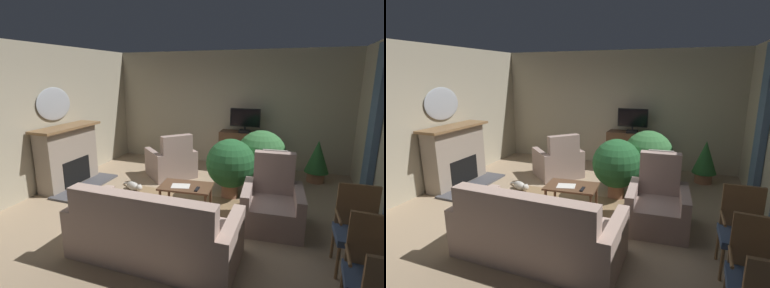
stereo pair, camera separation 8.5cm
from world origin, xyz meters
TOP-DOWN VIEW (x-y plane):
  - ground_plane at (0.00, 0.00)m, footprint 6.47×6.56m
  - wall_back at (0.00, 3.03)m, footprint 6.47×0.10m
  - wall_left at (-2.98, 0.00)m, footprint 0.10×6.56m
  - curtain_panel_far at (2.87, 1.16)m, footprint 0.10×0.44m
  - rug_central at (-0.08, -0.19)m, footprint 2.38×1.97m
  - fireplace at (-2.66, 0.37)m, footprint 0.86×1.53m
  - wall_mirror_oval at (-2.90, 0.37)m, footprint 0.06×0.87m
  - tv_cabinet at (0.55, 2.68)m, footprint 1.18×0.47m
  - television at (0.55, 2.63)m, footprint 0.70×0.20m
  - coffee_table at (0.05, 0.02)m, footprint 0.90×0.61m
  - tv_remote at (0.28, -0.08)m, footprint 0.06×0.17m
  - folded_newspaper at (-0.02, -0.03)m, footprint 0.34×0.29m
  - sofa_floral at (0.11, -1.27)m, footprint 2.11×0.95m
  - armchair_beside_cabinet at (1.44, 0.08)m, footprint 0.94×0.95m
  - armchair_by_fireplace at (-0.90, 1.58)m, footprint 1.30×1.30m
  - side_chair_tucked_against_wall at (2.46, -1.44)m, footprint 0.51×0.46m
  - side_chair_far_end at (2.46, -0.65)m, footprint 0.50×0.48m
  - potted_plant_small_fern_corner at (1.08, 1.48)m, footprint 0.98×0.98m
  - potted_plant_leafy_by_curtain at (0.60, 0.91)m, footprint 0.91×0.91m
  - potted_plant_on_hearth_side at (2.17, 2.31)m, footprint 0.50×0.50m
  - cat at (-1.28, 0.56)m, footprint 0.60×0.36m

SIDE VIEW (x-z plane):
  - ground_plane at x=0.00m, z-range -0.04..0.00m
  - rug_central at x=-0.08m, z-range 0.00..0.01m
  - cat at x=-1.28m, z-range -0.01..0.18m
  - armchair_by_fireplace at x=-0.90m, z-range -0.19..0.82m
  - sofa_floral at x=0.11m, z-range -0.16..0.80m
  - armchair_beside_cabinet at x=1.44m, z-range -0.22..0.89m
  - coffee_table at x=0.05m, z-range 0.18..0.65m
  - tv_cabinet at x=0.55m, z-range -0.02..0.90m
  - folded_newspaper at x=-0.02m, z-range 0.48..0.48m
  - tv_remote at x=0.28m, z-range 0.48..0.50m
  - potted_plant_on_hearth_side at x=2.17m, z-range 0.05..0.96m
  - side_chair_far_end at x=2.46m, z-range 0.02..1.04m
  - side_chair_tucked_against_wall at x=2.46m, z-range 0.03..1.05m
  - fireplace at x=-2.66m, z-range -0.03..1.23m
  - potted_plant_leafy_by_curtain at x=0.60m, z-range 0.09..1.21m
  - potted_plant_small_fern_corner at x=1.08m, z-range 0.09..1.30m
  - television at x=0.55m, z-range 0.94..1.51m
  - wall_back at x=0.00m, z-range 0.00..2.84m
  - wall_left at x=-2.98m, z-range 0.00..2.84m
  - curtain_panel_far at x=2.87m, z-range 0.37..2.75m
  - wall_mirror_oval at x=-2.90m, z-range 1.36..2.02m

